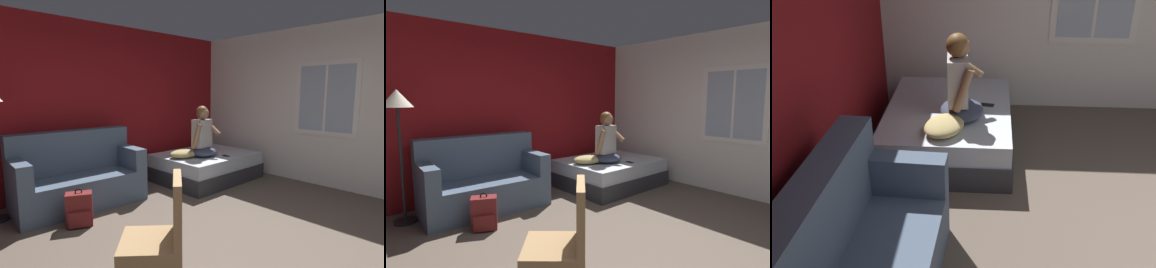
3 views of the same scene
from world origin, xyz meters
The scene contains 6 objects.
wall_side_with_window centered at (3.09, 0.00, 1.35)m, with size 0.19×7.37×2.70m.
bed centered at (1.89, 2.06, 0.24)m, with size 1.74×1.36×0.48m.
couch centered at (-0.34, 2.45, 0.39)m, with size 1.74×0.90×1.04m.
person_seated centered at (1.66, 1.92, 0.84)m, with size 0.56×0.48×0.88m.
throw_pillow centered at (1.33, 2.05, 0.55)m, with size 0.48×0.36×0.14m, color tan.
cell_phone centered at (1.96, 1.64, 0.48)m, with size 0.07×0.14×0.01m, color black.
Camera 3 is at (-2.45, 1.63, 2.55)m, focal length 42.00 mm.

